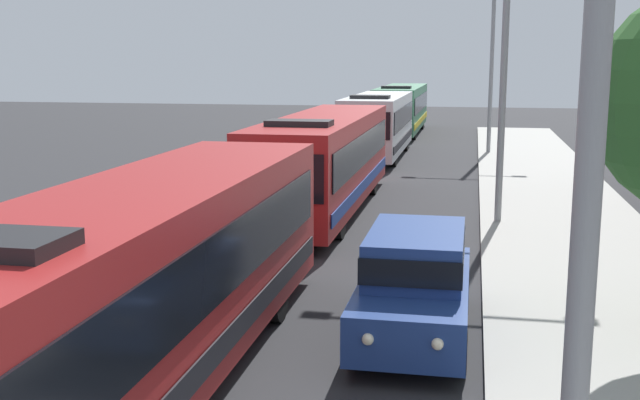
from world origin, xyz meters
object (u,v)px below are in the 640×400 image
at_px(streetlamp_far, 492,49).
at_px(white_suv, 415,280).
at_px(bus_middle, 378,123).
at_px(streetlamp_mid, 505,32).
at_px(streetlamp_near, 598,36).
at_px(bus_fourth_in_line, 402,108).
at_px(bus_second_in_line, 325,159).
at_px(bus_lead, 143,281).

bearing_deg(streetlamp_far, white_suv, -93.58).
xyz_separation_m(bus_middle, streetlamp_mid, (5.40, -15.23, 3.87)).
distance_m(bus_middle, streetlamp_far, 6.83).
relative_size(streetlamp_near, streetlamp_mid, 0.89).
height_order(bus_fourth_in_line, streetlamp_far, streetlamp_far).
bearing_deg(white_suv, bus_middle, 98.42).
bearing_deg(streetlamp_mid, streetlamp_far, 90.00).
distance_m(bus_middle, bus_fourth_in_line, 12.55).
relative_size(bus_fourth_in_line, streetlamp_far, 1.45).
bearing_deg(bus_second_in_line, bus_middle, 90.00).
distance_m(bus_second_in_line, white_suv, 11.56).
relative_size(streetlamp_near, streetlamp_far, 0.94).
xyz_separation_m(bus_fourth_in_line, white_suv, (3.70, -37.55, -0.66)).
relative_size(white_suv, streetlamp_far, 0.57).
distance_m(streetlamp_near, streetlamp_mid, 17.38).
height_order(white_suv, streetlamp_far, streetlamp_far).
bearing_deg(bus_second_in_line, white_suv, -71.30).
xyz_separation_m(bus_fourth_in_line, streetlamp_mid, (5.40, -27.79, 3.87)).
bearing_deg(bus_fourth_in_line, bus_second_in_line, -90.00).
bearing_deg(white_suv, streetlamp_near, -77.41).
height_order(bus_middle, streetlamp_mid, streetlamp_mid).
height_order(bus_second_in_line, streetlamp_near, streetlamp_near).
bearing_deg(streetlamp_far, bus_lead, -100.13).
bearing_deg(white_suv, streetlamp_far, 86.42).
bearing_deg(bus_fourth_in_line, streetlamp_far, -62.60).
bearing_deg(streetlamp_near, bus_middle, 99.40).
height_order(streetlamp_near, streetlamp_mid, streetlamp_mid).
relative_size(bus_lead, white_suv, 2.55).
bearing_deg(streetlamp_far, bus_middle, -158.39).
relative_size(white_suv, streetlamp_mid, 0.54).
distance_m(bus_fourth_in_line, streetlamp_near, 45.60).
height_order(streetlamp_mid, streetlamp_far, streetlamp_mid).
relative_size(bus_middle, white_suv, 2.17).
relative_size(bus_lead, bus_fourth_in_line, 1.00).
xyz_separation_m(white_suv, streetlamp_far, (1.70, 27.13, 4.26)).
bearing_deg(streetlamp_mid, bus_lead, -112.78).
bearing_deg(streetlamp_near, bus_lead, 140.08).
xyz_separation_m(bus_second_in_line, streetlamp_near, (5.40, -18.54, 3.31)).
bearing_deg(bus_second_in_line, streetlamp_far, 71.58).
bearing_deg(streetlamp_near, bus_fourth_in_line, 96.82).
xyz_separation_m(bus_lead, streetlamp_far, (5.40, 30.23, 3.60)).
distance_m(bus_middle, white_suv, 25.28).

